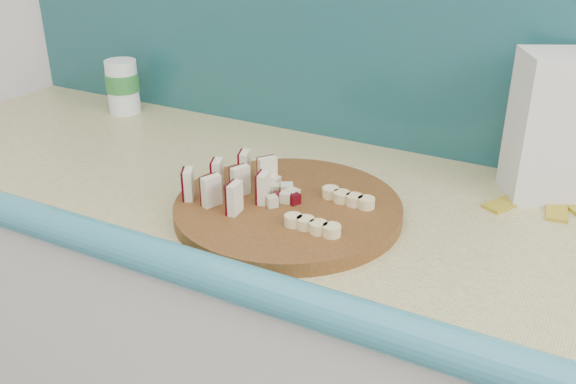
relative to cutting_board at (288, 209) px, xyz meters
The scene contains 8 objects.
backsplash 0.48m from the cutting_board, 65.27° to the left, with size 2.20×0.02×0.50m, color teal.
cutting_board is the anchor object (origin of this frame).
apple_wedges 0.10m from the cutting_board, 169.51° to the right, with size 0.14×0.15×0.05m.
apple_chunks 0.03m from the cutting_board, behind, with size 0.05×0.06×0.02m.
banana_slices 0.08m from the cutting_board, ahead, with size 0.11×0.15×0.02m.
flour_bag 0.48m from the cutting_board, 38.13° to the left, with size 0.15×0.11×0.26m, color silver.
canister 0.67m from the cutting_board, 154.49° to the left, with size 0.08×0.08×0.13m.
banana_peel 0.46m from the cutting_board, 32.69° to the left, with size 0.22×0.18×0.01m.
Camera 1 is at (0.37, 0.57, 1.42)m, focal length 40.00 mm.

